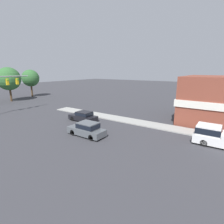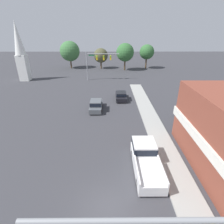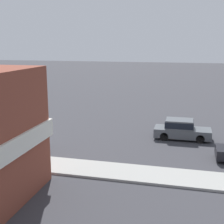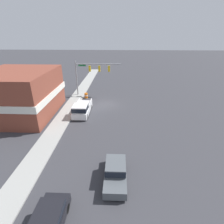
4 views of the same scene
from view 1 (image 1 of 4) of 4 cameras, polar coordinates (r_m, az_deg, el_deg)
The scene contains 5 objects.
car_lead at distance 19.72m, azimuth -8.15°, elevation -5.48°, with size 1.77×4.43×1.59m.
car_oncoming at distance 25.45m, azimuth -9.31°, elevation -1.34°, with size 1.80×4.24×1.42m.
pickup_truck_parked at distance 19.96m, azimuth 31.66°, elevation -6.88°, with size 2.12×5.61×1.89m.
backdrop_tree_center at distance 47.20m, azimuth -30.69°, elevation 9.29°, with size 5.24×5.24×7.85m.
backdrop_tree_right_mid at distance 52.97m, azimuth -25.07°, elevation 9.97°, with size 4.50×4.50×7.31m.
Camera 1 is at (-15.70, 3.83, 7.21)m, focal length 28.00 mm.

